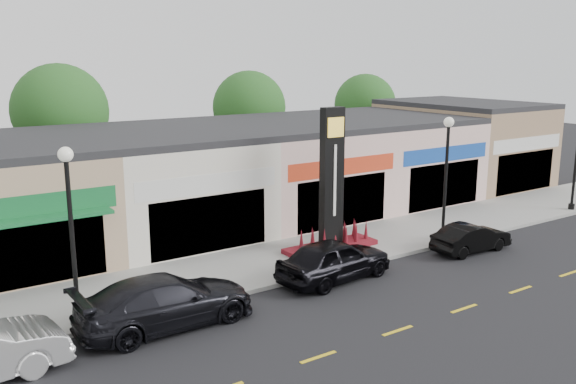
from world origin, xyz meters
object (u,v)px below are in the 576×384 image
(lamp_west_near, at_px, (71,219))
(lamp_east_near, at_px, (446,166))
(car_black_conv, at_px, (471,238))
(pylon_sign, at_px, (331,200))
(car_dark_sedan, at_px, (166,301))
(car_black_sedan, at_px, (334,260))

(lamp_west_near, bearing_deg, lamp_east_near, 0.00)
(lamp_east_near, distance_m, car_black_conv, 3.27)
(car_black_conv, bearing_deg, pylon_sign, 58.96)
(lamp_east_near, xyz_separation_m, car_black_conv, (0.03, -1.56, -2.87))
(lamp_west_near, relative_size, pylon_sign, 0.91)
(lamp_west_near, distance_m, car_dark_sedan, 3.76)
(lamp_west_near, bearing_deg, pylon_sign, 8.77)
(car_black_conv, bearing_deg, car_dark_sedan, 90.66)
(pylon_sign, bearing_deg, lamp_west_near, -171.23)
(pylon_sign, relative_size, car_dark_sedan, 1.08)
(pylon_sign, bearing_deg, car_black_sedan, -125.52)
(car_black_sedan, relative_size, car_black_conv, 1.26)
(pylon_sign, height_order, car_black_conv, pylon_sign)
(lamp_east_near, height_order, car_black_sedan, lamp_east_near)
(pylon_sign, relative_size, car_black_conv, 1.62)
(lamp_east_near, xyz_separation_m, car_dark_sedan, (-13.68, -1.27, -2.67))
(lamp_west_near, relative_size, car_black_sedan, 1.17)
(pylon_sign, height_order, car_dark_sedan, pylon_sign)
(lamp_east_near, bearing_deg, car_black_conv, -88.85)
(pylon_sign, distance_m, car_black_sedan, 3.63)
(lamp_east_near, relative_size, car_black_conv, 1.48)
(pylon_sign, bearing_deg, car_dark_sedan, -161.15)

